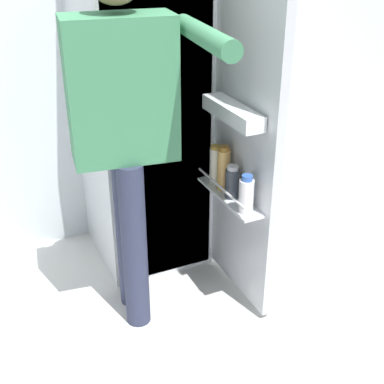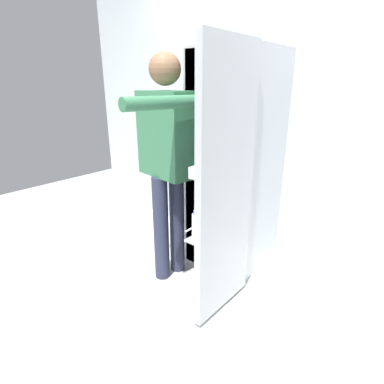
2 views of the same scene
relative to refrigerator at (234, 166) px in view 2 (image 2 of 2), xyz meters
name	(u,v)px [view 2 (image 2 of 2)]	position (x,y,z in m)	size (l,w,h in m)	color
ground_plane	(191,286)	(-0.02, -0.51, -0.89)	(6.93, 6.93, 0.00)	silver
kitchen_wall	(260,106)	(-0.02, 0.41, 0.45)	(4.40, 0.10, 2.67)	silver
refrigerator	(234,166)	(0.00, 0.00, 0.00)	(0.63, 1.19, 1.77)	silver
person	(168,151)	(-0.27, -0.48, 0.16)	(0.57, 0.81, 1.72)	#2D334C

